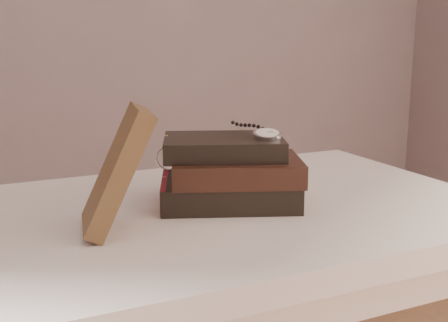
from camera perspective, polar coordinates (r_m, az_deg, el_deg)
name	(u,v)px	position (r m, az deg, el deg)	size (l,w,h in m)	color
table	(199,260)	(1.00, -2.49, -9.64)	(1.00, 0.60, 0.75)	silver
book_stack	(230,173)	(0.98, 0.61, -1.20)	(0.27, 0.23, 0.11)	black
journal	(117,170)	(0.85, -10.38, -0.85)	(0.03, 0.12, 0.19)	#412B19
pocket_watch	(265,134)	(0.97, 4.07, 2.68)	(0.06, 0.15, 0.02)	silver
eyeglasses	(182,157)	(1.05, -4.13, 0.35)	(0.13, 0.14, 0.05)	silver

